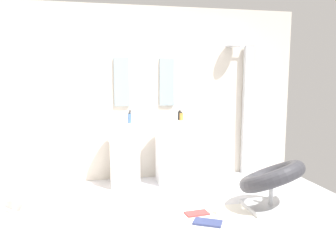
{
  "coord_description": "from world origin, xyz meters",
  "views": [
    {
      "loc": [
        -0.67,
        -3.42,
        1.51
      ],
      "look_at": [
        0.15,
        0.55,
        0.95
      ],
      "focal_mm": 35.55,
      "sensor_mm": 36.0,
      "label": 1
    }
  ],
  "objects": [
    {
      "name": "soap_bottle_blue",
      "position": [
        -0.27,
        1.11,
        0.99
      ],
      "size": [
        0.05,
        0.05,
        0.15
      ],
      "color": "#4C72B7",
      "rests_on": "pedestal_sink_left"
    },
    {
      "name": "rear_partition",
      "position": [
        0.0,
        1.65,
        1.3
      ],
      "size": [
        4.8,
        0.1,
        2.6
      ],
      "primitive_type": "cube",
      "color": "beige",
      "rests_on": "ground_plane"
    },
    {
      "name": "lounge_chair",
      "position": [
        1.27,
        -0.0,
        0.35
      ],
      "size": [
        1.1,
        1.1,
        0.65
      ],
      "color": "#B7BABF",
      "rests_on": "ground_plane"
    },
    {
      "name": "pedestal_sink_right",
      "position": [
        0.34,
        1.26,
        0.48
      ],
      "size": [
        0.44,
        0.44,
        1.03
      ],
      "color": "white",
      "rests_on": "ground_plane"
    },
    {
      "name": "towel_rack",
      "position": [
        -1.5,
        0.43,
        0.63
      ],
      "size": [
        0.37,
        0.22,
        0.95
      ],
      "color": "#B7BABF",
      "rests_on": "ground_plane"
    },
    {
      "name": "vanity_mirror_left",
      "position": [
        -0.34,
        1.58,
        1.48
      ],
      "size": [
        0.22,
        0.03,
        0.71
      ],
      "primitive_type": "cube",
      "color": "#8C9EA8"
    },
    {
      "name": "ground_plane",
      "position": [
        0.0,
        0.0,
        -0.02
      ],
      "size": [
        4.8,
        3.6,
        0.04
      ],
      "primitive_type": "cube",
      "color": "silver"
    },
    {
      "name": "magazine_navy",
      "position": [
        0.41,
        -0.24,
        0.02
      ],
      "size": [
        0.34,
        0.29,
        0.02
      ],
      "primitive_type": "cube",
      "rotation": [
        0.0,
        0.0,
        -0.49
      ],
      "color": "navy",
      "rests_on": "area_rug"
    },
    {
      "name": "shower_column",
      "position": [
        1.63,
        1.53,
        1.08
      ],
      "size": [
        0.49,
        0.24,
        2.05
      ],
      "color": "#B7BABF",
      "rests_on": "ground_plane"
    },
    {
      "name": "coffee_mug",
      "position": [
        0.63,
        -0.04,
        0.06
      ],
      "size": [
        0.08,
        0.08,
        0.1
      ],
      "primitive_type": "cylinder",
      "color": "white",
      "rests_on": "area_rug"
    },
    {
      "name": "vanity_mirror_right",
      "position": [
        0.34,
        1.58,
        1.48
      ],
      "size": [
        0.22,
        0.03,
        0.71
      ],
      "primitive_type": "cube",
      "color": "#8C9EA8"
    },
    {
      "name": "pedestal_sink_left",
      "position": [
        -0.34,
        1.26,
        0.48
      ],
      "size": [
        0.44,
        0.44,
        1.03
      ],
      "color": "white",
      "rests_on": "ground_plane"
    },
    {
      "name": "soap_bottle_amber",
      "position": [
        0.5,
        1.27,
        0.98
      ],
      "size": [
        0.05,
        0.05,
        0.13
      ],
      "color": "#C68C38",
      "rests_on": "pedestal_sink_right"
    },
    {
      "name": "magazine_red",
      "position": [
        0.37,
        0.02,
        0.02
      ],
      "size": [
        0.28,
        0.18,
        0.02
      ],
      "primitive_type": "cube",
      "rotation": [
        0.0,
        0.0,
        0.12
      ],
      "color": "#B73838",
      "rests_on": "area_rug"
    },
    {
      "name": "area_rug",
      "position": [
        0.52,
        -0.12,
        0.01
      ],
      "size": [
        1.24,
        0.68,
        0.01
      ],
      "primitive_type": "cube",
      "color": "white",
      "rests_on": "ground_plane"
    },
    {
      "name": "soap_bottle_black",
      "position": [
        0.49,
        1.33,
        0.99
      ],
      "size": [
        0.05,
        0.05,
        0.14
      ],
      "color": "black",
      "rests_on": "pedestal_sink_right"
    },
    {
      "name": "soap_bottle_grey",
      "position": [
        -0.26,
        1.15,
        1.01
      ],
      "size": [
        0.05,
        0.05,
        0.17
      ],
      "color": "#99999E",
      "rests_on": "pedestal_sink_left"
    }
  ]
}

